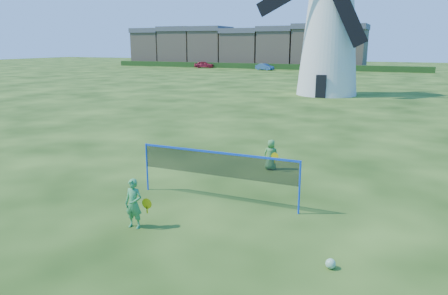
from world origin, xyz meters
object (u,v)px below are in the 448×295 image
object	(u,v)px
player_girl	(134,204)
player_boy	(271,155)
windmill	(330,31)
badminton_net	(217,165)
car_left	(204,65)
play_ball	(331,264)
car_right	(265,67)

from	to	relation	value
player_girl	player_boy	bearing A→B (deg)	72.91
windmill	player_boy	size ratio (longest dim) A/B	14.66
player_girl	badminton_net	bearing A→B (deg)	63.00
badminton_net	player_girl	world-z (taller)	badminton_net
windmill	player_girl	distance (m)	32.06
player_boy	car_left	bearing A→B (deg)	-66.89
badminton_net	play_ball	xyz separation A→B (m)	(3.84, -2.63, -1.03)
play_ball	player_girl	bearing A→B (deg)	179.48
car_left	car_right	distance (m)	13.26
car_left	windmill	bearing A→B (deg)	-153.54
badminton_net	car_right	xyz separation A→B (m)	(-19.16, 62.56, -0.56)
player_boy	play_ball	xyz separation A→B (m)	(3.36, -6.44, -0.47)
badminton_net	play_ball	size ratio (longest dim) A/B	22.95
car_right	badminton_net	bearing A→B (deg)	-142.44
player_boy	car_right	world-z (taller)	car_right
player_girl	car_left	distance (m)	73.89
player_boy	car_right	size ratio (longest dim) A/B	0.33
badminton_net	car_right	distance (m)	65.43
player_boy	car_right	bearing A→B (deg)	-76.80
windmill	player_girl	xyz separation A→B (m)	(0.89, -31.63, -5.12)
car_left	play_ball	bearing A→B (deg)	-165.72
play_ball	car_left	bearing A→B (deg)	118.31
badminton_net	car_right	size ratio (longest dim) A/B	1.43
badminton_net	player_girl	distance (m)	2.89
badminton_net	player_boy	world-z (taller)	badminton_net
windmill	play_ball	distance (m)	32.72
badminton_net	car_left	distance (m)	72.08
player_girl	play_ball	world-z (taller)	player_girl
player_girl	car_left	world-z (taller)	player_girl
player_boy	badminton_net	bearing A→B (deg)	77.46
player_girl	player_boy	world-z (taller)	player_girl
play_ball	player_boy	bearing A→B (deg)	117.53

